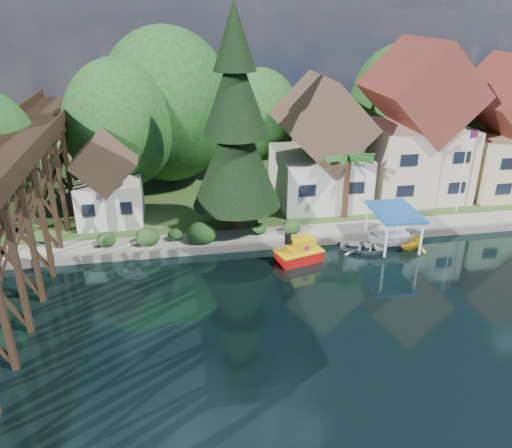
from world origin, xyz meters
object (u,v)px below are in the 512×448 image
object	(u,v)px
house_left	(320,151)
shed	(109,182)
palm_tree	(349,159)
flagpole	(466,163)
trestle_bridge	(6,211)
tugboat	(300,252)
house_center	(415,131)
boat_white_a	(363,246)
house_right	(507,135)
conifer	(236,128)
boat_yellow	(413,240)
boat_canopy	(393,232)

from	to	relation	value
house_left	shed	bearing A→B (deg)	-175.23
palm_tree	flagpole	xyz separation A→B (m)	(10.09, -0.45, -0.73)
trestle_bridge	tugboat	xyz separation A→B (m)	(18.72, 0.51, -4.64)
house_center	palm_tree	size ratio (longest dim) A/B	2.38
shed	boat_white_a	size ratio (longest dim) A/B	2.27
house_right	shed	bearing A→B (deg)	-177.61
flagpole	boat_white_a	xyz separation A→B (m)	(-10.42, -4.91, -4.50)
house_center	house_right	xyz separation A→B (m)	(9.00, -0.50, -0.64)
shed	boat_white_a	xyz separation A→B (m)	(18.81, -8.07, -3.47)
tugboat	palm_tree	bearing A→B (deg)	48.40
palm_tree	tugboat	size ratio (longest dim) A/B	1.61
house_center	palm_tree	xyz separation A→B (m)	(-7.86, -4.72, -0.83)
house_right	palm_tree	distance (m)	17.38
trestle_bridge	boat_white_a	bearing A→B (deg)	3.01
shed	conifer	world-z (taller)	conifer
shed	flagpole	world-z (taller)	shed
tugboat	house_center	bearing A→B (deg)	39.18
trestle_bridge	tugboat	distance (m)	19.29
house_left	house_right	size ratio (longest dim) A/B	0.88
house_right	palm_tree	world-z (taller)	house_right
conifer	boat_yellow	bearing A→B (deg)	-20.92
shed	boat_yellow	bearing A→B (deg)	-20.22
boat_yellow	boat_white_a	bearing A→B (deg)	58.84
house_center	boat_canopy	distance (m)	12.53
house_right	conifer	xyz separation A→B (m)	(-26.05, -4.99, 2.80)
boat_canopy	boat_white_a	bearing A→B (deg)	-173.82
palm_tree	tugboat	xyz separation A→B (m)	(-5.42, -6.10, -4.88)
boat_yellow	flagpole	bearing A→B (deg)	-79.46
boat_white_a	boat_canopy	distance (m)	2.53
palm_tree	shed	bearing A→B (deg)	171.93
boat_white_a	house_right	bearing A→B (deg)	-34.17
house_center	boat_white_a	distance (m)	14.33
boat_yellow	house_center	bearing A→B (deg)	-50.42
boat_yellow	shed	bearing A→B (deg)	42.40
house_right	shed	size ratio (longest dim) A/B	1.59
house_left	flagpole	world-z (taller)	house_left
house_center	boat_yellow	bearing A→B (deg)	-113.05
house_left	conifer	xyz separation A→B (m)	(-8.05, -4.99, 3.44)
house_left	tugboat	size ratio (longest dim) A/B	3.04
tugboat	trestle_bridge	bearing A→B (deg)	-178.45
trestle_bridge	palm_tree	xyz separation A→B (m)	(24.14, 6.61, 0.24)
boat_canopy	trestle_bridge	bearing A→B (deg)	-176.70
palm_tree	boat_yellow	world-z (taller)	palm_tree
palm_tree	tugboat	world-z (taller)	palm_tree
house_right	house_left	bearing A→B (deg)	-180.00
house_right	tugboat	bearing A→B (deg)	-155.15
house_left	house_right	world-z (taller)	house_right
trestle_bridge	house_center	distance (m)	33.96
tugboat	conifer	bearing A→B (deg)	125.27
house_center	boat_white_a	bearing A→B (deg)	-129.11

